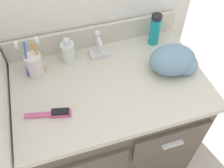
# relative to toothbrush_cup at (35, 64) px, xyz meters

# --- Properties ---
(ground_plane) EXTENTS (6.00, 6.00, 0.00)m
(ground_plane) POSITION_rel_toothbrush_cup_xyz_m (0.30, -0.15, -0.80)
(ground_plane) COLOR #ADA393
(vanity) EXTENTS (0.86, 0.57, 0.74)m
(vanity) POSITION_rel_toothbrush_cup_xyz_m (0.30, -0.16, -0.41)
(vanity) COLOR brown
(vanity) RESTS_ON ground_plane
(backsplash) EXTENTS (0.86, 0.02, 0.11)m
(backsplash) POSITION_rel_toothbrush_cup_xyz_m (0.30, 0.12, -0.00)
(backsplash) COLOR beige
(backsplash) RESTS_ON vanity
(sink_faucet) EXTENTS (0.09, 0.09, 0.14)m
(sink_faucet) POSITION_rel_toothbrush_cup_xyz_m (0.30, 0.03, -0.01)
(sink_faucet) COLOR silver
(sink_faucet) RESTS_ON vanity
(toothbrush_cup) EXTENTS (0.10, 0.07, 0.20)m
(toothbrush_cup) POSITION_rel_toothbrush_cup_xyz_m (0.00, 0.00, 0.00)
(toothbrush_cup) COLOR silver
(toothbrush_cup) RESTS_ON vanity
(soap_dispenser) EXTENTS (0.06, 0.07, 0.13)m
(soap_dispenser) POSITION_rel_toothbrush_cup_xyz_m (0.16, 0.04, -0.00)
(soap_dispenser) COLOR silver
(soap_dispenser) RESTS_ON vanity
(shaving_cream_can) EXTENTS (0.05, 0.05, 0.17)m
(shaving_cream_can) POSITION_rel_toothbrush_cup_xyz_m (0.59, 0.04, 0.02)
(shaving_cream_can) COLOR teal
(shaving_cream_can) RESTS_ON vanity
(hairbrush) EXTENTS (0.19, 0.07, 0.03)m
(hairbrush) POSITION_rel_toothbrush_cup_xyz_m (0.04, -0.25, -0.05)
(hairbrush) COLOR #C1517F
(hairbrush) RESTS_ON vanity
(hand_towel) EXTENTS (0.22, 0.17, 0.11)m
(hand_towel) POSITION_rel_toothbrush_cup_xyz_m (0.61, -0.16, -0.00)
(hand_towel) COLOR #6B8EA8
(hand_towel) RESTS_ON vanity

